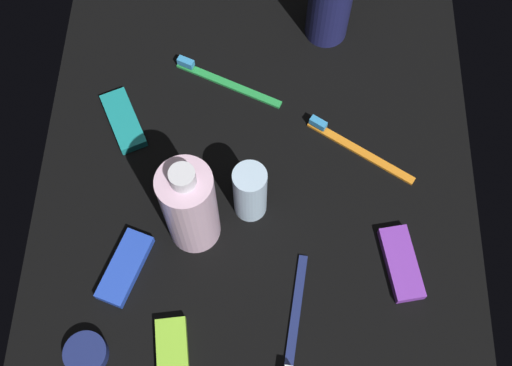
{
  "coord_description": "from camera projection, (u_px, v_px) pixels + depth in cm",
  "views": [
    {
      "loc": [
        -36.54,
        -1.15,
        84.31
      ],
      "look_at": [
        0.0,
        0.0,
        3.0
      ],
      "focal_mm": 44.27,
      "sensor_mm": 36.0,
      "label": 1
    }
  ],
  "objects": [
    {
      "name": "cream_tin_left",
      "position": [
        86.0,
        354.0,
        0.81
      ],
      "size": [
        5.62,
        5.62,
        1.9
      ],
      "primitive_type": "cylinder",
      "color": "navy",
      "rests_on": "ground_plane"
    },
    {
      "name": "snack_bar_purple",
      "position": [
        401.0,
        263.0,
        0.87
      ],
      "size": [
        10.99,
        5.98,
        1.5
      ],
      "primitive_type": "cube",
      "rotation": [
        0.0,
        0.0,
        0.2
      ],
      "color": "purple",
      "rests_on": "ground_plane"
    },
    {
      "name": "snack_bar_teal",
      "position": [
        123.0,
        121.0,
        0.96
      ],
      "size": [
        11.1,
        8.13,
        1.5
      ],
      "primitive_type": "cube",
      "rotation": [
        0.0,
        0.0,
        0.45
      ],
      "color": "teal",
      "rests_on": "ground_plane"
    },
    {
      "name": "toothbrush_green",
      "position": [
        222.0,
        80.0,
        0.99
      ],
      "size": [
        8.34,
        16.96,
        2.1
      ],
      "color": "green",
      "rests_on": "ground_plane"
    },
    {
      "name": "ground_plane",
      "position": [
        256.0,
        193.0,
        0.92
      ],
      "size": [
        84.0,
        64.0,
        1.2
      ],
      "primitive_type": "cube",
      "color": "black"
    },
    {
      "name": "toothbrush_orange",
      "position": [
        354.0,
        147.0,
        0.94
      ],
      "size": [
        10.52,
        15.92,
        2.1
      ],
      "color": "orange",
      "rests_on": "ground_plane"
    },
    {
      "name": "snack_bar_blue",
      "position": [
        125.0,
        268.0,
        0.86
      ],
      "size": [
        11.14,
        7.25,
        1.5
      ],
      "primitive_type": "cube",
      "rotation": [
        0.0,
        0.0,
        -0.34
      ],
      "color": "blue",
      "rests_on": "ground_plane"
    },
    {
      "name": "bodywash_bottle",
      "position": [
        190.0,
        207.0,
        0.82
      ],
      "size": [
        7.13,
        7.13,
        18.71
      ],
      "color": "silver",
      "rests_on": "ground_plane"
    },
    {
      "name": "deodorant_stick",
      "position": [
        250.0,
        192.0,
        0.86
      ],
      "size": [
        4.63,
        4.63,
        10.74
      ],
      "primitive_type": "cylinder",
      "color": "silver",
      "rests_on": "ground_plane"
    },
    {
      "name": "snack_bar_lime",
      "position": [
        173.0,
        359.0,
        0.81
      ],
      "size": [
        10.86,
        5.43,
        1.5
      ],
      "primitive_type": "cube",
      "rotation": [
        0.0,
        0.0,
        0.14
      ],
      "color": "#8CD133",
      "rests_on": "ground_plane"
    },
    {
      "name": "toothbrush_navy",
      "position": [
        294.0,
        328.0,
        0.83
      ],
      "size": [
        18.01,
        3.48,
        2.1
      ],
      "color": "navy",
      "rests_on": "ground_plane"
    }
  ]
}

